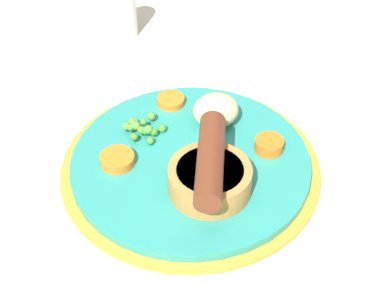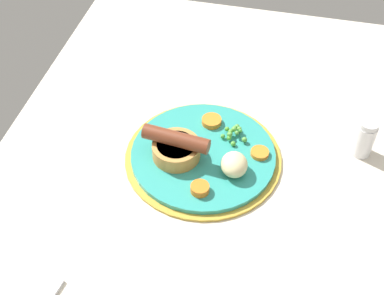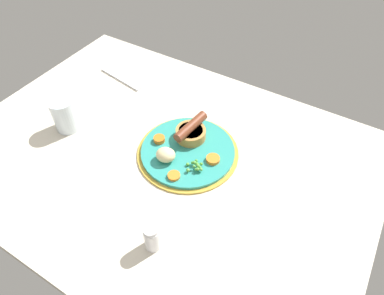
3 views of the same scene
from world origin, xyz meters
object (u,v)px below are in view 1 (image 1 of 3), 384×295
Objects in this scene: carrot_slice_1 at (269,145)px; carrot_slice_2 at (117,160)px; pea_pile at (143,128)px; salt_shaker at (123,10)px; potato_chunk_0 at (216,110)px; dinner_plate at (191,166)px; carrot_slice_0 at (171,101)px; sausage_pudding at (210,174)px.

carrot_slice_2 is at bearing -175.05° from carrot_slice_1.
pea_pile is 5.15cm from carrot_slice_2.
potato_chunk_0 is at bearing -62.73° from salt_shaker.
dinner_plate is 3.69× the size of salt_shaker.
carrot_slice_1 reaches higher than carrot_slice_0.
sausage_pudding is 3.80× the size of carrot_slice_1.
sausage_pudding is at bearing -75.69° from carrot_slice_0.
dinner_plate is 8.54cm from carrot_slice_1.
sausage_pudding is at bearing -68.61° from dinner_plate.
carrot_slice_1 is at bearing -12.97° from pea_pile.
potato_chunk_0 is 1.65× the size of carrot_slice_1.
sausage_pudding reaches higher than carrot_slice_2.
potato_chunk_0 is at bearing 139.19° from carrot_slice_1.
carrot_slice_0 is at bearing -71.10° from salt_shaker.
salt_shaker is (-2.74, 22.26, 1.30)cm from pea_pile.
pea_pile reaches higher than dinner_plate.
carrot_slice_1 is at bearing -57.72° from salt_shaker.
carrot_slice_1 is 0.86× the size of carrot_slice_2.
carrot_slice_2 is at bearing -120.67° from carrot_slice_0.
potato_chunk_0 reaches higher than carrot_slice_0.
pea_pile is (-4.94, 4.32, 1.77)cm from dinner_plate.
dinner_plate is 7.66cm from carrot_slice_2.
carrot_slice_0 is at bearing 100.92° from dinner_plate.
pea_pile is 1.35× the size of carrot_slice_2.
carrot_slice_0 reaches higher than dinner_plate.
sausage_pudding is (1.69, -4.32, 3.06)cm from dinner_plate.
carrot_slice_1 is at bearing 8.68° from dinner_plate.
carrot_slice_0 is (-3.53, 13.83, -1.82)cm from sausage_pudding.
carrot_slice_1 is (8.31, 1.27, 1.48)cm from dinner_plate.
carrot_slice_2 is at bearing -150.56° from potato_chunk_0.
sausage_pudding is 2.31× the size of potato_chunk_0.
carrot_slice_0 is 18.14cm from salt_shaker.
sausage_pudding is at bearing -97.38° from potato_chunk_0.
dinner_plate is 5.66× the size of pea_pile.
carrot_slice_0 is at bearing 59.06° from pea_pile.
sausage_pudding is 2.43× the size of pea_pile.
pea_pile is at bearing 138.83° from dinner_plate.
pea_pile reaches higher than carrot_slice_0.
carrot_slice_0 is at bearing 140.92° from carrot_slice_1.
carrot_slice_2 reaches higher than carrot_slice_0.
carrot_slice_2 is (-5.70, -9.61, 0.12)cm from carrot_slice_0.
dinner_plate is 2.33× the size of sausage_pudding.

